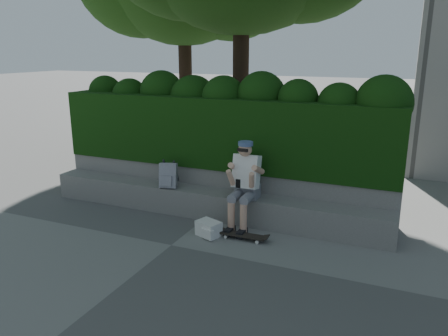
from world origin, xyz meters
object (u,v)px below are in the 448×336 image
at_px(skateboard, 243,235).
at_px(backpack_plaid, 168,175).
at_px(backpack_ground, 209,229).
at_px(person, 245,181).

distance_m(skateboard, backpack_plaid, 1.77).
xyz_separation_m(skateboard, backpack_ground, (-0.52, -0.08, 0.05)).
xyz_separation_m(person, backpack_plaid, (-1.42, 0.08, -0.09)).
xyz_separation_m(skateboard, backpack_plaid, (-1.57, 0.54, 0.60)).
distance_m(person, backpack_plaid, 1.43).
height_order(skateboard, backpack_plaid, backpack_plaid).
relative_size(backpack_plaid, backpack_ground, 1.20).
height_order(person, backpack_ground, person).
bearing_deg(skateboard, backpack_ground, -171.87).
xyz_separation_m(person, backpack_ground, (-0.37, -0.55, -0.64)).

